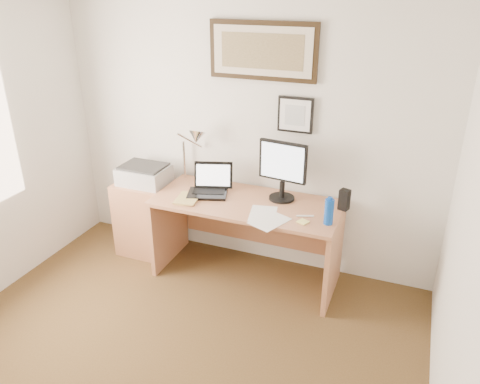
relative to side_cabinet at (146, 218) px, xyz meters
The scene contains 18 objects.
wall_back 1.32m from the side_cabinet, 19.18° to the left, with size 3.50×0.02×2.50m, color silver.
wall_right 3.28m from the side_cabinet, 32.18° to the right, with size 0.02×4.00×2.50m, color silver.
side_cabinet is the anchor object (origin of this frame).
water_bottle 1.87m from the side_cabinet, ahead, with size 0.07×0.07×0.21m, color #0D43A9.
bottle_cap 1.91m from the side_cabinet, ahead, with size 0.04×0.04×0.02m, color #0D43A9.
speaker 1.93m from the side_cabinet, ahead, with size 0.08×0.07×0.18m, color black.
paper_sheet_a 1.35m from the side_cabinet, ahead, with size 0.21×0.30×0.00m, color white.
paper_sheet_b 1.46m from the side_cabinet, 13.19° to the right, with size 0.21×0.30×0.00m, color white.
sticky_pad 1.68m from the side_cabinet, ahead, with size 0.08×0.08×0.01m, color #FCF277.
marker_pen 1.66m from the side_cabinet, ahead, with size 0.02×0.02×0.14m, color white.
book 0.67m from the side_cabinet, 23.71° to the right, with size 0.19×0.25×0.02m, color tan.
desk 1.08m from the side_cabinet, ahead, with size 1.60×0.70×0.75m.
laptop 0.83m from the side_cabinet, ahead, with size 0.40×0.39×0.26m.
lcd_monitor 1.50m from the side_cabinet, ahead, with size 0.42×0.22×0.52m.
printer 0.45m from the side_cabinet, 34.53° to the left, with size 0.44×0.34×0.18m.
desk_lamp 0.98m from the side_cabinet, 14.38° to the left, with size 0.29×0.27×0.53m.
picture_large 1.93m from the side_cabinet, 15.25° to the left, with size 0.92×0.04×0.47m.
picture_small 1.77m from the side_cabinet, 12.05° to the left, with size 0.30×0.03×0.30m.
Camera 1 is at (1.42, -1.74, 2.47)m, focal length 35.00 mm.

